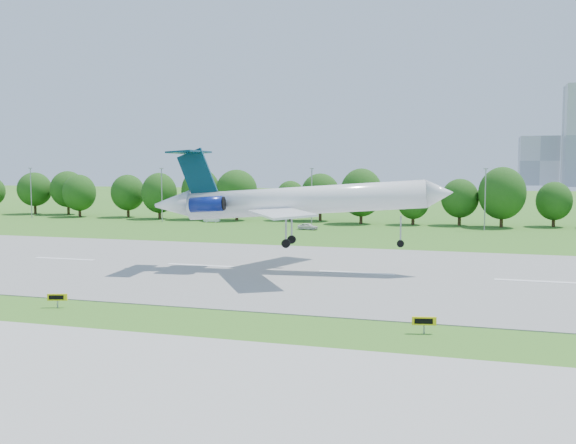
# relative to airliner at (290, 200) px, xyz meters

# --- Properties ---
(ground) EXTENTS (600.00, 600.00, 0.00)m
(ground) POSITION_rel_airliner_xyz_m (8.14, -24.79, -8.55)
(ground) COLOR #29691B
(ground) RESTS_ON ground
(runway) EXTENTS (400.00, 45.00, 0.08)m
(runway) POSITION_rel_airliner_xyz_m (8.14, 0.21, -8.51)
(runway) COLOR gray
(runway) RESTS_ON ground
(taxiway) EXTENTS (400.00, 23.00, 0.08)m
(taxiway) POSITION_rel_airliner_xyz_m (8.14, -42.79, -8.51)
(taxiway) COLOR #ADADA8
(taxiway) RESTS_ON ground
(tree_line) EXTENTS (288.40, 8.40, 10.40)m
(tree_line) POSITION_rel_airliner_xyz_m (8.14, 67.21, -2.37)
(tree_line) COLOR #382314
(tree_line) RESTS_ON ground
(light_poles) EXTENTS (175.90, 0.25, 12.19)m
(light_poles) POSITION_rel_airliner_xyz_m (5.64, 57.21, -2.21)
(light_poles) COLOR gray
(light_poles) RESTS_ON ground
(airliner) EXTENTS (36.38, 26.27, 11.84)m
(airliner) POSITION_rel_airliner_xyz_m (0.00, 0.00, 0.00)
(airliner) COLOR white
(airliner) RESTS_ON ground
(taxi_sign_left) EXTENTS (1.74, 0.72, 1.24)m
(taxi_sign_left) POSITION_rel_airliner_xyz_m (-14.24, -25.43, -7.64)
(taxi_sign_left) COLOR gray
(taxi_sign_left) RESTS_ON ground
(taxi_sign_centre) EXTENTS (1.83, 0.59, 1.29)m
(taxi_sign_centre) POSITION_rel_airliner_xyz_m (17.95, -25.28, -7.60)
(taxi_sign_centre) COLOR gray
(taxi_sign_centre) RESTS_ON ground
(service_vehicle_a) EXTENTS (3.77, 1.85, 1.19)m
(service_vehicle_a) POSITION_rel_airliner_xyz_m (-35.60, 59.39, -7.96)
(service_vehicle_a) COLOR white
(service_vehicle_a) RESTS_ON ground
(service_vehicle_b) EXTENTS (4.15, 1.95, 1.37)m
(service_vehicle_b) POSITION_rel_airliner_xyz_m (-10.47, 48.74, -7.87)
(service_vehicle_b) COLOR silver
(service_vehicle_b) RESTS_ON ground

